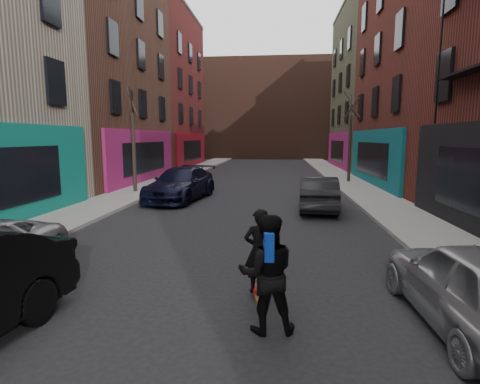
% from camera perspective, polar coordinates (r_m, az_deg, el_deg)
% --- Properties ---
extents(sidewalk_left, '(2.50, 84.00, 0.13)m').
position_cam_1_polar(sidewalk_left, '(32.51, -8.02, 3.01)').
color(sidewalk_left, gray).
rests_on(sidewalk_left, ground).
extents(sidewalk_right, '(2.50, 84.00, 0.13)m').
position_cam_1_polar(sidewalk_right, '(31.93, 14.36, 2.74)').
color(sidewalk_right, gray).
rests_on(sidewalk_right, ground).
extents(building_far, '(40.00, 10.00, 14.00)m').
position_cam_1_polar(building_far, '(57.59, 4.40, 12.24)').
color(building_far, '#47281E').
rests_on(building_far, ground).
extents(tree_left_far, '(2.00, 2.00, 6.50)m').
position_cam_1_polar(tree_left_far, '(20.91, -16.00, 8.99)').
color(tree_left_far, black).
rests_on(tree_left_far, sidewalk_left).
extents(tree_right_far, '(2.00, 2.00, 6.80)m').
position_cam_1_polar(tree_right_far, '(25.87, 16.49, 9.11)').
color(tree_right_far, black).
rests_on(tree_right_far, sidewalk_right).
extents(parked_left_end, '(2.91, 5.64, 1.57)m').
position_cam_1_polar(parked_left_end, '(18.42, -9.01, 1.24)').
color(parked_left_end, black).
rests_on(parked_left_end, ground).
extents(parked_right_far, '(1.86, 4.32, 1.45)m').
position_cam_1_polar(parked_right_far, '(7.00, 32.52, -12.09)').
color(parked_right_far, '#9CA0A5').
rests_on(parked_right_far, ground).
extents(parked_right_end, '(1.81, 4.37, 1.41)m').
position_cam_1_polar(parked_right_end, '(15.98, 11.87, -0.18)').
color(parked_right_end, black).
rests_on(parked_right_end, ground).
extents(skateboard, '(0.37, 0.83, 0.10)m').
position_cam_1_polar(skateboard, '(7.42, 2.94, -15.25)').
color(skateboard, brown).
rests_on(skateboard, ground).
extents(skateboarder, '(0.65, 0.49, 1.61)m').
position_cam_1_polar(skateboarder, '(7.12, 2.99, -8.92)').
color(skateboarder, black).
rests_on(skateboarder, skateboard).
extents(pedestrian, '(0.99, 0.82, 1.86)m').
position_cam_1_polar(pedestrian, '(5.91, 4.13, -12.24)').
color(pedestrian, black).
rests_on(pedestrian, ground).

